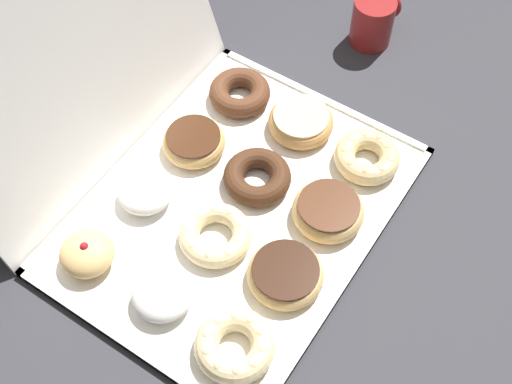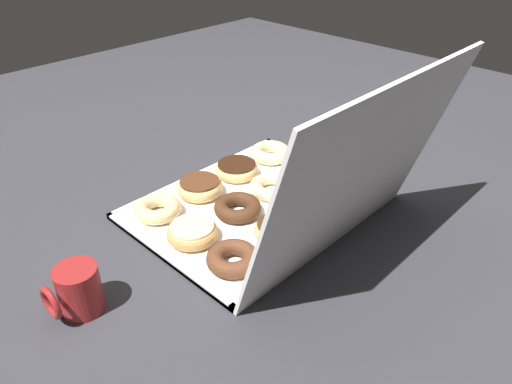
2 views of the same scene
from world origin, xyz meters
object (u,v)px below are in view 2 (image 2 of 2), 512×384
at_px(chocolate_cake_ring_donut_6, 237,207).
at_px(cruller_donut_5, 272,187).
at_px(glazed_ring_donut_7, 192,232).
at_px(donut_box, 255,205).
at_px(jelly_filled_donut_8, 350,184).
at_px(cruller_donut_0, 271,152).
at_px(chocolate_frosted_donut_1, 237,169).
at_px(chocolate_frosted_donut_2, 200,187).
at_px(cruller_donut_3, 158,208).
at_px(powdered_filled_donut_9, 315,207).
at_px(powdered_filled_donut_4, 306,169).
at_px(coffee_mug, 77,290).
at_px(chocolate_frosted_donut_10, 278,230).
at_px(chocolate_cake_ring_donut_11, 233,258).

bearing_deg(chocolate_cake_ring_donut_6, cruller_donut_5, -179.03).
distance_m(chocolate_cake_ring_donut_6, glazed_ring_donut_7, 0.14).
height_order(donut_box, jelly_filled_donut_8, jelly_filled_donut_8).
relative_size(donut_box, cruller_donut_0, 4.88).
relative_size(cruller_donut_0, chocolate_frosted_donut_1, 0.99).
xyz_separation_m(chocolate_frosted_donut_2, cruller_donut_3, (0.13, -0.00, -0.00)).
bearing_deg(jelly_filled_donut_8, chocolate_frosted_donut_2, -44.72).
relative_size(cruller_donut_3, cruller_donut_5, 0.96).
xyz_separation_m(donut_box, cruller_donut_3, (0.20, -0.13, 0.02)).
distance_m(chocolate_frosted_donut_1, powdered_filled_donut_9, 0.27).
bearing_deg(chocolate_frosted_donut_2, glazed_ring_donut_7, 44.20).
bearing_deg(chocolate_frosted_donut_2, jelly_filled_donut_8, 135.28).
relative_size(powdered_filled_donut_4, coffee_mug, 0.91).
distance_m(chocolate_frosted_donut_2, glazed_ring_donut_7, 0.19).
height_order(chocolate_frosted_donut_1, powdered_filled_donut_4, powdered_filled_donut_4).
relative_size(cruller_donut_3, powdered_filled_donut_4, 1.23).
bearing_deg(cruller_donut_3, chocolate_cake_ring_donut_6, 136.44).
height_order(chocolate_frosted_donut_1, powdered_filled_donut_9, powdered_filled_donut_9).
xyz_separation_m(donut_box, powdered_filled_donut_4, (-0.20, 0.00, 0.03)).
bearing_deg(jelly_filled_donut_8, cruller_donut_0, -89.07).
height_order(cruller_donut_5, jelly_filled_donut_8, jelly_filled_donut_8).
xyz_separation_m(chocolate_frosted_donut_1, chocolate_frosted_donut_10, (0.13, 0.27, 0.00)).
distance_m(chocolate_cake_ring_donut_11, coffee_mug, 0.31).
xyz_separation_m(cruller_donut_3, powdered_filled_donut_4, (-0.40, 0.14, 0.00)).
distance_m(chocolate_frosted_donut_10, coffee_mug, 0.44).
xyz_separation_m(donut_box, jelly_filled_donut_8, (-0.21, 0.14, 0.03)).
height_order(powdered_filled_donut_4, coffee_mug, coffee_mug).
xyz_separation_m(chocolate_frosted_donut_1, powdered_filled_donut_9, (-0.00, 0.27, 0.00)).
relative_size(donut_box, glazed_ring_donut_7, 4.96).
distance_m(donut_box, powdered_filled_donut_9, 0.15).
bearing_deg(glazed_ring_donut_7, cruller_donut_3, -91.44).
xyz_separation_m(chocolate_frosted_donut_2, chocolate_cake_ring_donut_6, (-0.01, 0.13, -0.00)).
distance_m(chocolate_frosted_donut_1, powdered_filled_donut_4, 0.19).
xyz_separation_m(powdered_filled_donut_4, coffee_mug, (0.68, 0.00, 0.02)).
bearing_deg(cruller_donut_0, donut_box, 33.70).
relative_size(cruller_donut_3, coffee_mug, 1.12).
xyz_separation_m(cruller_donut_3, jelly_filled_donut_8, (-0.41, 0.27, 0.00)).
xyz_separation_m(chocolate_cake_ring_donut_6, powdered_filled_donut_9, (-0.13, 0.14, 0.00)).
bearing_deg(chocolate_frosted_donut_1, chocolate_cake_ring_donut_6, 45.89).
bearing_deg(chocolate_frosted_donut_10, cruller_donut_0, -134.84).
bearing_deg(glazed_ring_donut_7, chocolate_frosted_donut_2, -135.80).
bearing_deg(chocolate_cake_ring_donut_6, chocolate_frosted_donut_1, -134.11).
height_order(donut_box, chocolate_frosted_donut_1, chocolate_frosted_donut_1).
xyz_separation_m(cruller_donut_5, jelly_filled_donut_8, (-0.14, 0.14, 0.01)).
bearing_deg(cruller_donut_0, chocolate_cake_ring_donut_11, 33.26).
bearing_deg(coffee_mug, cruller_donut_3, -153.38).
xyz_separation_m(cruller_donut_3, chocolate_frosted_donut_10, (-0.14, 0.27, -0.00)).
xyz_separation_m(cruller_donut_5, chocolate_cake_ring_donut_6, (0.13, 0.00, 0.00)).
xyz_separation_m(cruller_donut_0, jelly_filled_donut_8, (-0.00, 0.27, 0.00)).
bearing_deg(chocolate_frosted_donut_10, coffee_mug, -16.70).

